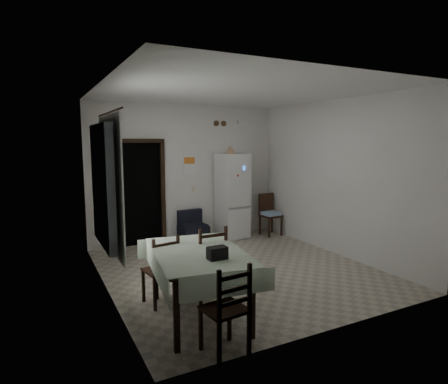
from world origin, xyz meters
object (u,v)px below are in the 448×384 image
corner_chair (271,215)px  dining_chair_far_left (160,269)px  dining_chair_far_right (207,261)px  fridge (232,196)px  navy_seat (193,227)px  dining_chair_near_head (225,308)px  dining_table (198,284)px

corner_chair → dining_chair_far_left: size_ratio=1.01×
corner_chair → dining_chair_far_right: (-2.73, -2.48, 0.04)m
corner_chair → fridge: bearing=161.2°
navy_seat → dining_chair_near_head: size_ratio=0.70×
fridge → corner_chair: (0.87, -0.24, -0.46)m
navy_seat → dining_chair_near_head: 4.26m
navy_seat → dining_table: bearing=-114.9°
corner_chair → dining_chair_far_left: corner_chair is taller
fridge → dining_chair_far_left: size_ratio=2.01×
dining_table → dining_chair_near_head: size_ratio=1.65×
fridge → dining_table: fridge is taller
dining_chair_far_right → dining_chair_near_head: size_ratio=1.06×
dining_chair_far_left → dining_chair_far_right: 0.64m
corner_chair → dining_chair_near_head: bearing=-133.0°
corner_chair → dining_table: corner_chair is taller
navy_seat → dining_table: 3.42m
corner_chair → dining_table: size_ratio=0.60×
fridge → dining_chair_far_right: 3.32m
dining_chair_far_left → corner_chair: bearing=-154.0°
dining_table → dining_chair_near_head: 0.86m
fridge → navy_seat: (-0.94, -0.00, -0.60)m
dining_chair_far_left → dining_chair_far_right: bearing=160.7°
corner_chair → dining_chair_near_head: (-3.14, -3.80, 0.01)m
navy_seat → dining_table: (-1.25, -3.19, 0.08)m
corner_chair → dining_chair_far_right: size_ratio=0.93×
fridge → dining_chair_far_right: size_ratio=1.84×
corner_chair → dining_table: bearing=-139.5°
dining_chair_far_left → dining_chair_near_head: size_ratio=0.97×
dining_chair_far_left → dining_chair_near_head: bearing=89.0°
dining_chair_far_right → navy_seat: bearing=-109.7°
corner_chair → navy_seat: bearing=169.0°
navy_seat → dining_chair_far_left: bearing=-124.1°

